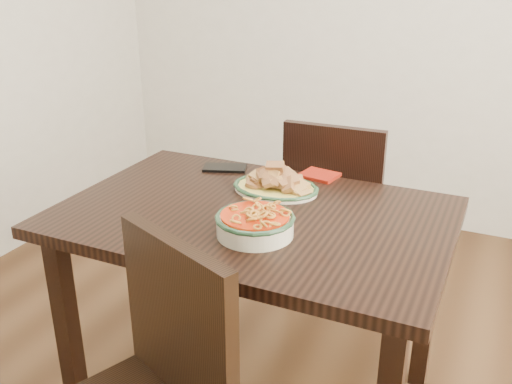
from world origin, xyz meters
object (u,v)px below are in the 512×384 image
at_px(smartphone, 225,168).
at_px(dining_table, 253,237).
at_px(fish_plate, 276,179).
at_px(chair_far, 337,206).
at_px(noodle_bowl, 255,221).

bearing_deg(smartphone, dining_table, -69.38).
bearing_deg(smartphone, fish_plate, -45.18).
distance_m(chair_far, smartphone, 0.58).
relative_size(chair_far, smartphone, 5.41).
distance_m(dining_table, chair_far, 0.73).
bearing_deg(chair_far, dining_table, 82.62).
xyz_separation_m(fish_plate, noodle_bowl, (0.08, -0.34, -0.00)).
xyz_separation_m(dining_table, noodle_bowl, (0.08, -0.15, 0.14)).
bearing_deg(dining_table, fish_plate, 90.81).
bearing_deg(noodle_bowl, dining_table, 116.64).
bearing_deg(fish_plate, noodle_bowl, -77.05).
bearing_deg(chair_far, smartphone, 47.46).
distance_m(noodle_bowl, smartphone, 0.58).
bearing_deg(dining_table, noodle_bowl, -63.36).
xyz_separation_m(chair_far, fish_plate, (-0.08, -0.52, 0.30)).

